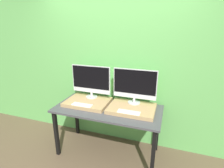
% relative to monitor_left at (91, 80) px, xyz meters
% --- Properties ---
extents(ground_plane, '(12.00, 12.00, 0.00)m').
position_rel_monitor_left_xyz_m(ground_plane, '(0.35, -0.56, -1.12)').
color(ground_plane, brown).
extents(wall_back, '(8.00, 0.04, 2.60)m').
position_rel_monitor_left_xyz_m(wall_back, '(0.35, 0.24, 0.18)').
color(wall_back, '#66B75B').
rests_on(wall_back, ground_plane).
extents(workbench, '(1.58, 0.74, 0.78)m').
position_rel_monitor_left_xyz_m(workbench, '(0.35, -0.20, -0.42)').
color(workbench, '#47474C').
rests_on(workbench, ground_plane).
extents(wooden_riser_left, '(0.66, 0.50, 0.05)m').
position_rel_monitor_left_xyz_m(wooden_riser_left, '(-0.00, -0.14, -0.31)').
color(wooden_riser_left, tan).
rests_on(wooden_riser_left, workbench).
extents(monitor_left, '(0.64, 0.19, 0.52)m').
position_rel_monitor_left_xyz_m(monitor_left, '(0.00, 0.00, 0.00)').
color(monitor_left, silver).
rests_on(monitor_left, wooden_riser_left).
extents(keyboard_left, '(0.31, 0.10, 0.01)m').
position_rel_monitor_left_xyz_m(keyboard_left, '(-0.00, -0.33, -0.28)').
color(keyboard_left, silver).
rests_on(keyboard_left, wooden_riser_left).
extents(wooden_riser_right, '(0.66, 0.50, 0.05)m').
position_rel_monitor_left_xyz_m(wooden_riser_right, '(0.71, -0.14, -0.31)').
color(wooden_riser_right, tan).
rests_on(wooden_riser_right, workbench).
extents(monitor_right, '(0.64, 0.19, 0.52)m').
position_rel_monitor_left_xyz_m(monitor_right, '(0.71, 0.00, 0.00)').
color(monitor_right, silver).
rests_on(monitor_right, wooden_riser_right).
extents(keyboard_right, '(0.31, 0.10, 0.01)m').
position_rel_monitor_left_xyz_m(keyboard_right, '(0.71, -0.33, -0.28)').
color(keyboard_right, silver).
rests_on(keyboard_right, wooden_riser_right).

